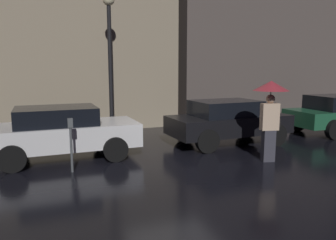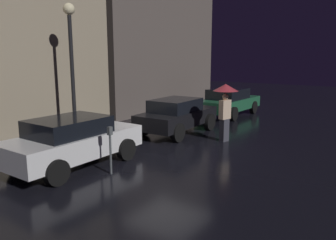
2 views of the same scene
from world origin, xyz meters
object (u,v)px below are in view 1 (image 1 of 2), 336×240
pedestrian_with_umbrella (270,102)px  street_lamp_near (110,41)px  parked_car_black (228,121)px  parked_car_white (62,131)px  parking_meter (71,139)px

pedestrian_with_umbrella → street_lamp_near: (-3.30, 4.52, 1.80)m
parked_car_black → street_lamp_near: 4.88m
street_lamp_near → pedestrian_with_umbrella: bearing=-53.8°
parked_car_white → parked_car_black: size_ratio=1.00×
street_lamp_near → parked_car_black: bearing=-34.2°
parked_car_black → street_lamp_near: (-3.40, 2.31, 2.63)m
parking_meter → street_lamp_near: street_lamp_near is taller
pedestrian_with_umbrella → street_lamp_near: size_ratio=0.43×
parked_car_white → street_lamp_near: (1.84, 2.19, 2.64)m
parked_car_white → street_lamp_near: street_lamp_near is taller
parked_car_white → street_lamp_near: size_ratio=0.82×
parking_meter → street_lamp_near: (1.72, 3.57, 2.59)m
parked_car_black → pedestrian_with_umbrella: 2.37m
parked_car_black → parking_meter: parked_car_black is taller
parking_meter → street_lamp_near: bearing=64.3°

